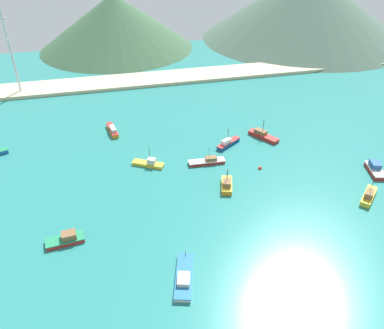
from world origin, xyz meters
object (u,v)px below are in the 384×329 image
Objects in this scene: fishing_boat_7 at (228,143)px; buoy_1 at (260,168)px; fishing_boat_3 at (149,163)px; radio_tower at (10,49)px; fishing_boat_11 at (227,185)px; fishing_boat_6 at (66,239)px; fishing_boat_12 at (263,135)px; fishing_boat_10 at (184,277)px; fishing_boat_1 at (207,161)px; fishing_boat_2 at (112,130)px; fishing_boat_9 at (369,196)px; fishing_boat_5 at (375,169)px.

buoy_1 is (4.60, -13.61, -0.69)m from fishing_boat_7.
fishing_boat_3 reaches higher than fishing_boat_7.
fishing_boat_11 is at bearing -52.60° from radio_tower.
fishing_boat_6 is 0.83× the size of fishing_boat_12.
buoy_1 is at bearing 48.28° from fishing_boat_10.
fishing_boat_3 reaches higher than fishing_boat_1.
buoy_1 is at bearing -71.31° from fishing_boat_7.
radio_tower is at bearing 112.13° from fishing_boat_10.
fishing_boat_10 is 58.47m from fishing_boat_12.
fishing_boat_6 is (-36.59, -21.84, 0.14)m from fishing_boat_1.
fishing_boat_7 is at bearing 71.11° from fishing_boat_11.
radio_tower is at bearing 128.91° from fishing_boat_2.
fishing_boat_9 is at bearing -39.93° from fishing_boat_2.
fishing_boat_11 is at bearing 56.76° from fishing_boat_10.
fishing_boat_6 is 69.86m from fishing_boat_9.
radio_tower is (-57.13, 74.71, 16.00)m from fishing_boat_11.
radio_tower reaches higher than fishing_boat_10.
fishing_boat_9 is 27.24m from buoy_1.
fishing_boat_10 is 109.08m from radio_tower.
fishing_boat_9 is at bearing -51.97° from fishing_boat_7.
fishing_boat_5 is 78.80m from fishing_boat_6.
fishing_boat_11 is at bearing 14.55° from fishing_boat_6.
fishing_boat_6 is (-20.87, -24.48, 0.07)m from fishing_boat_3.
fishing_boat_7 is 0.86× the size of fishing_boat_12.
fishing_boat_6 is at bearing -174.59° from fishing_boat_5.
fishing_boat_11 reaches higher than fishing_boat_6.
fishing_boat_9 reaches higher than fishing_boat_12.
fishing_boat_1 is 1.34× the size of fishing_boat_9.
radio_tower is at bearing 141.58° from fishing_boat_5.
fishing_boat_6 reaches higher than buoy_1.
fishing_boat_5 is at bearing -3.55° from fishing_boat_11.
fishing_boat_1 is at bearing 68.18° from fishing_boat_10.
fishing_boat_1 reaches higher than buoy_1.
buoy_1 is at bearing -16.58° from fishing_boat_3.
fishing_boat_2 is at bearing 111.41° from fishing_boat_3.
fishing_boat_5 is 40.29m from fishing_boat_11.
fishing_boat_2 is 1.07× the size of fishing_boat_3.
radio_tower reaches higher than fishing_boat_2.
fishing_boat_7 is 0.73× the size of fishing_boat_10.
fishing_boat_10 is 11.27× the size of buoy_1.
fishing_boat_12 is at bearing 29.10° from fishing_boat_6.
fishing_boat_2 is at bearing 153.53° from fishing_boat_7.
fishing_boat_1 is 14.26m from buoy_1.
fishing_boat_9 is (57.27, -47.93, 0.13)m from fishing_boat_2.
fishing_boat_11 is 28.46m from fishing_boat_12.
radio_tower is at bearing 135.60° from fishing_boat_9.
fishing_boat_9 reaches higher than fishing_boat_1.
fishing_boat_11 reaches higher than fishing_boat_1.
fishing_boat_2 is at bearing 149.87° from fishing_boat_5.
fishing_boat_10 is (21.73, -15.27, -0.19)m from fishing_boat_6.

